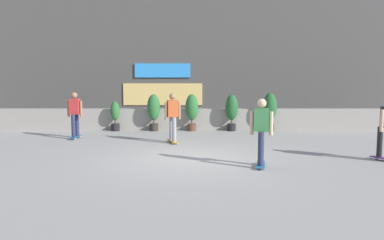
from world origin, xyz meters
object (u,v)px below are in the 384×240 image
potted_plant_0 (116,115)px  skater_far_right (76,113)px  skater_by_wall_right (262,129)px  potted_plant_1 (155,109)px  potted_plant_3 (233,110)px  skater_far_left (174,115)px  potted_plant_4 (271,109)px  potted_plant_2 (193,110)px

potted_plant_0 → skater_far_right: 2.33m
skater_by_wall_right → skater_far_right: bearing=143.0°
potted_plant_0 → skater_by_wall_right: size_ratio=0.73×
potted_plant_0 → potted_plant_1: (1.62, 0.00, 0.23)m
potted_plant_3 → skater_far_right: size_ratio=0.90×
potted_plant_0 → skater_far_left: (2.57, -3.01, 0.27)m
potted_plant_0 → potted_plant_1: 1.63m
skater_by_wall_right → skater_far_right: same height
potted_plant_3 → skater_by_wall_right: (0.04, -6.57, 0.05)m
potted_plant_1 → potted_plant_3: bearing=-0.0°
skater_by_wall_right → potted_plant_3: bearing=90.3°
potted_plant_4 → skater_far_left: (-3.92, -3.01, -0.00)m
skater_far_right → skater_by_wall_right: bearing=-37.0°
potted_plant_1 → skater_by_wall_right: bearing=-63.3°
skater_far_left → skater_far_right: size_ratio=1.00×
potted_plant_2 → potted_plant_3: size_ratio=1.01×
potted_plant_3 → skater_far_left: skater_far_left is taller
potted_plant_3 → skater_far_right: skater_far_right is taller
potted_plant_1 → skater_far_right: size_ratio=0.91×
potted_plant_1 → skater_far_right: skater_far_right is taller
potted_plant_0 → skater_by_wall_right: 8.22m
potted_plant_1 → potted_plant_2: 1.60m
potted_plant_2 → skater_by_wall_right: skater_by_wall_right is taller
skater_far_left → potted_plant_3: bearing=52.4°
potted_plant_1 → skater_far_right: (-2.66, -2.07, 0.04)m
potted_plant_0 → skater_far_right: (-1.04, -2.07, 0.27)m
potted_plant_4 → skater_far_right: bearing=-164.6°
potted_plant_1 → potted_plant_2: size_ratio=1.00×
potted_plant_3 → potted_plant_0: bearing=180.0°
potted_plant_3 → skater_far_right: (-5.93, -2.07, 0.05)m
potted_plant_0 → potted_plant_4: potted_plant_4 is taller
potted_plant_4 → potted_plant_2: bearing=180.0°
skater_far_left → potted_plant_1: bearing=107.6°
potted_plant_3 → potted_plant_4: size_ratio=0.95×
skater_far_left → skater_by_wall_right: same height
potted_plant_0 → potted_plant_2: size_ratio=0.80×
potted_plant_3 → skater_far_left: 3.80m
potted_plant_1 → potted_plant_4: bearing=0.0°
skater_far_right → potted_plant_4: bearing=15.4°
potted_plant_4 → skater_far_right: skater_far_right is taller
potted_plant_3 → skater_by_wall_right: skater_by_wall_right is taller
potted_plant_0 → potted_plant_2: bearing=0.0°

